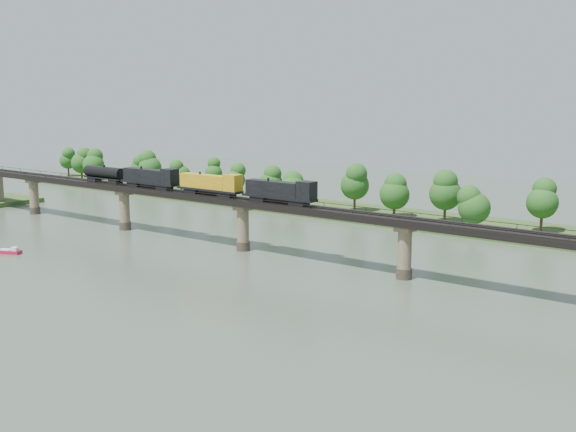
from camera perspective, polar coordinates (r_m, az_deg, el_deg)
The scene contains 7 objects.
ground at distance 138.82m, azimuth -11.84°, elevation -4.76°, with size 400.00×400.00×0.00m, color #394738.
far_bank at distance 202.66m, azimuth 6.82°, elevation 0.12°, with size 300.00×24.00×1.60m, color #2A441B.
bridge at distance 158.10m, azimuth -3.58°, elevation -0.80°, with size 236.00×30.00×11.50m.
bridge_superstructure at distance 157.08m, azimuth -3.60°, elevation 1.47°, with size 220.00×4.90×0.75m.
far_treeline at distance 202.14m, azimuth 4.21°, elevation 2.43°, with size 289.06×17.54×13.60m.
freight_train at distance 168.22m, azimuth -7.85°, elevation 2.68°, with size 73.94×2.88×5.09m.
motorboat at distance 166.89m, azimuth -21.16°, elevation -2.61°, with size 5.64×3.91×1.49m.
Camera 1 is at (103.52, -86.06, 33.90)m, focal length 45.00 mm.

